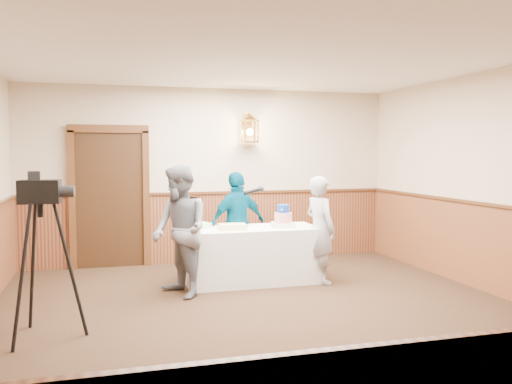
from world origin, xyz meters
TOP-DOWN VIEW (x-y plane):
  - ground at (0.00, 0.00)m, footprint 7.00×7.00m
  - room_shell at (-0.05, 0.45)m, footprint 6.02×7.02m
  - display_table at (0.25, 1.90)m, footprint 1.80×0.80m
  - tiered_cake at (0.67, 1.85)m, footprint 0.34×0.34m
  - sheet_cake_yellow at (-0.05, 1.79)m, footprint 0.36×0.28m
  - sheet_cake_green at (-0.47, 2.05)m, footprint 0.37×0.34m
  - interviewer at (-0.80, 1.42)m, footprint 1.57×0.95m
  - baker at (1.12, 1.60)m, footprint 0.49×0.61m
  - assistant_p at (0.15, 2.32)m, footprint 0.95×0.62m
  - tv_camera_rig at (-2.27, 0.28)m, footprint 0.59×0.55m

SIDE VIEW (x-z plane):
  - ground at x=0.00m, z-range 0.00..0.00m
  - display_table at x=0.25m, z-range 0.00..0.75m
  - tv_camera_rig at x=-2.27m, z-range -0.08..1.44m
  - baker at x=1.12m, z-range 0.00..1.46m
  - assistant_p at x=0.15m, z-range 0.00..1.50m
  - sheet_cake_green at x=-0.47m, z-range 0.75..0.82m
  - sheet_cake_yellow at x=-0.05m, z-range 0.75..0.82m
  - interviewer at x=-0.80m, z-range 0.00..1.63m
  - tiered_cake at x=0.67m, z-range 0.72..1.02m
  - room_shell at x=-0.05m, z-range 0.12..2.93m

